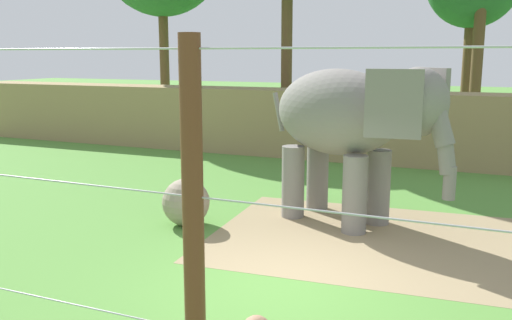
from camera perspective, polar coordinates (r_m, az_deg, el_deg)
ground_plane at (r=8.81m, az=2.67°, el=-12.69°), size 120.00×120.00×0.00m
dirt_patch at (r=11.06m, az=12.01°, el=-7.95°), size 6.48×5.19×0.01m
embankment_wall at (r=18.88m, az=14.36°, el=3.26°), size 36.00×1.80×2.31m
elephant at (r=11.55m, az=9.63°, el=4.01°), size 4.21×2.69×3.29m
enrichment_ball at (r=11.65m, az=-7.19°, el=-4.31°), size 0.99×0.99×0.99m
cable_fence at (r=5.68m, az=-7.14°, el=-6.14°), size 11.93×0.22×3.71m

